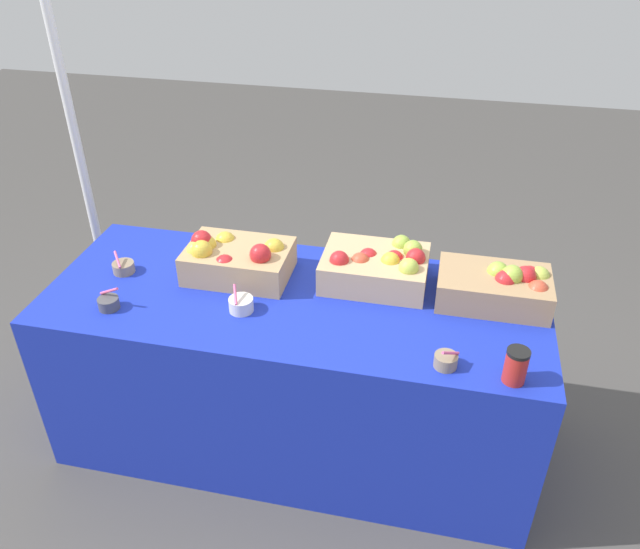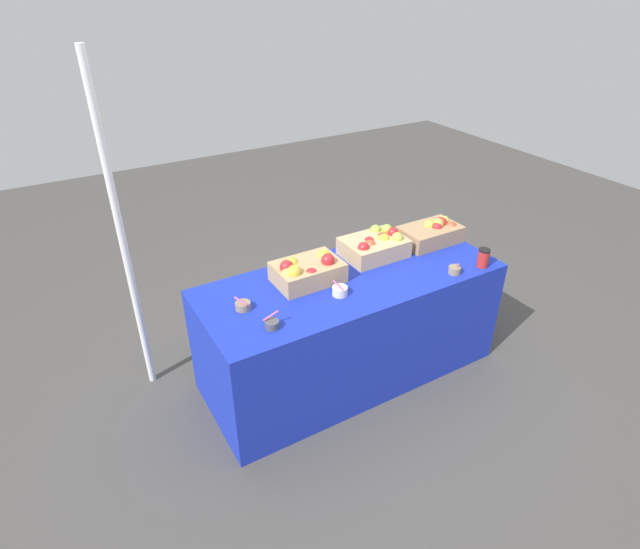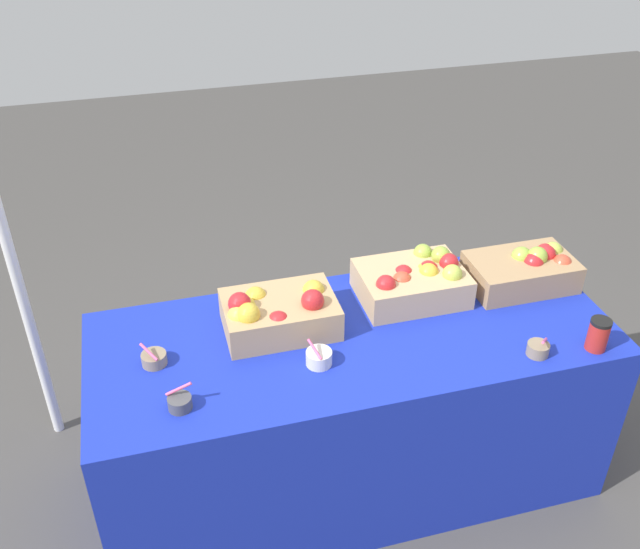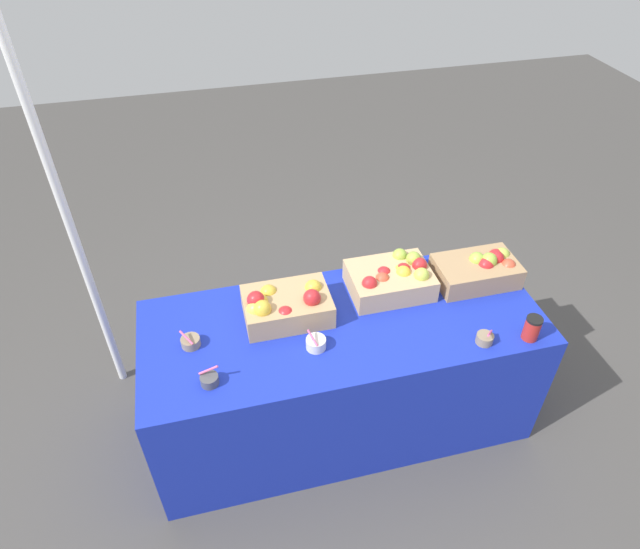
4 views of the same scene
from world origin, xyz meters
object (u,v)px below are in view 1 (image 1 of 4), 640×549
sample_bowl_mid (241,304)px  sample_bowl_extra (109,303)px  apple_crate_middle (377,266)px  apple_crate_right (235,258)px  sample_bowl_near (446,361)px  coffee_cup (516,366)px  apple_crate_left (499,286)px  sample_bowl_far (123,267)px  tent_pole (76,142)px

sample_bowl_mid → sample_bowl_extra: sample_bowl_mid is taller
apple_crate_middle → apple_crate_right: bearing=-173.1°
sample_bowl_near → coffee_cup: bearing=-6.2°
apple_crate_left → coffee_cup: (0.04, -0.43, -0.01)m
sample_bowl_extra → sample_bowl_near: bearing=-2.9°
apple_crate_left → sample_bowl_near: bearing=-112.5°
apple_crate_right → sample_bowl_near: apple_crate_right is taller
sample_bowl_far → tent_pole: 0.79m
sample_bowl_mid → sample_bowl_extra: 0.49m
sample_bowl_near → sample_bowl_far: sample_bowl_near is taller
sample_bowl_near → sample_bowl_mid: sample_bowl_mid is taller
apple_crate_right → sample_bowl_near: size_ratio=4.54×
apple_crate_right → coffee_cup: bearing=-20.8°
apple_crate_right → sample_bowl_mid: apple_crate_right is taller
sample_bowl_mid → tent_pole: 1.27m
apple_crate_right → sample_bowl_mid: size_ratio=4.22×
sample_bowl_near → coffee_cup: size_ratio=0.73×
coffee_cup → sample_bowl_near: bearing=173.8°
coffee_cup → tent_pole: tent_pole is taller
apple_crate_middle → sample_bowl_extra: size_ratio=4.38×
sample_bowl_extra → apple_crate_left: bearing=14.0°
sample_bowl_extra → tent_pole: bearing=123.7°
coffee_cup → apple_crate_middle: bearing=137.0°
apple_crate_left → sample_bowl_near: 0.45m
apple_crate_left → sample_bowl_mid: size_ratio=4.27×
apple_crate_right → sample_bowl_far: size_ratio=4.56×
sample_bowl_far → sample_bowl_extra: (0.06, -0.24, 0.00)m
sample_bowl_mid → tent_pole: size_ratio=0.05×
tent_pole → apple_crate_left: bearing=-13.2°
apple_crate_middle → tent_pole: tent_pole is taller
coffee_cup → tent_pole: 2.18m
apple_crate_left → sample_bowl_near: size_ratio=4.59×
apple_crate_left → sample_bowl_extra: 1.44m
tent_pole → apple_crate_middle: bearing=-15.9°
apple_crate_middle → sample_bowl_near: apple_crate_middle is taller
apple_crate_middle → sample_bowl_far: 1.01m
apple_crate_left → coffee_cup: 0.44m
sample_bowl_near → coffee_cup: 0.22m
sample_bowl_near → sample_bowl_extra: bearing=177.1°
sample_bowl_near → coffee_cup: coffee_cup is taller
apple_crate_right → tent_pole: 1.06m
sample_bowl_extra → sample_bowl_mid: bearing=10.7°
sample_bowl_mid → sample_bowl_far: size_ratio=1.08×
sample_bowl_mid → coffee_cup: size_ratio=0.79×
sample_bowl_extra → coffee_cup: size_ratio=0.75×
apple_crate_right → coffee_cup: (1.05, -0.40, -0.01)m
sample_bowl_extra → tent_pole: 1.00m
apple_crate_right → tent_pole: size_ratio=0.19×
sample_bowl_near → sample_bowl_far: 1.32m
sample_bowl_mid → sample_bowl_far: (-0.54, 0.15, -0.00)m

